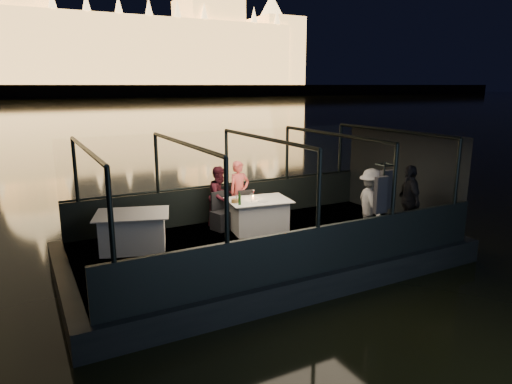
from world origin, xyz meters
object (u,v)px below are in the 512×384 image
chair_port_left (222,212)px  passenger_stripe (371,201)px  person_woman_coral (239,193)px  person_man_maroon (220,196)px  wine_bottle (240,198)px  coat_stand (382,211)px  dining_table_central (259,215)px  passenger_dark (409,199)px  dining_table_aft (133,232)px  chair_port_right (249,208)px

chair_port_left → passenger_stripe: bearing=-53.9°
person_woman_coral → passenger_stripe: 3.25m
chair_port_left → person_man_maroon: (0.11, 0.34, 0.30)m
chair_port_left → wine_bottle: size_ratio=3.05×
coat_stand → wine_bottle: size_ratio=6.50×
person_man_maroon → dining_table_central: bearing=-75.7°
dining_table_central → passenger_dark: size_ratio=0.88×
coat_stand → person_woman_coral: 3.71m
dining_table_central → dining_table_aft: bearing=178.0°
dining_table_aft → chair_port_right: chair_port_right is taller
coat_stand → person_man_maroon: 3.95m
dining_table_aft → passenger_stripe: 5.26m
chair_port_right → coat_stand: coat_stand is taller
person_man_maroon → wine_bottle: bearing=-111.2°
chair_port_right → wine_bottle: bearing=-124.8°
dining_table_central → person_man_maroon: 1.10m
chair_port_right → person_man_maroon: 0.78m
chair_port_left → passenger_dark: passenger_dark is taller
coat_stand → passenger_dark: bearing=24.2°
coat_stand → passenger_dark: coat_stand is taller
person_man_maroon → passenger_dark: bearing=-59.7°
passenger_stripe → wine_bottle: size_ratio=5.44×
chair_port_left → chair_port_right: 0.72m
dining_table_central → chair_port_right: bearing=92.5°
dining_table_aft → wine_bottle: size_ratio=5.11×
person_man_maroon → coat_stand: bearing=-79.9°
person_woman_coral → person_man_maroon: size_ratio=1.06×
coat_stand → person_man_maroon: bearing=122.6°
person_woman_coral → passenger_stripe: bearing=-57.0°
passenger_stripe → passenger_dark: (0.92, -0.23, 0.00)m
person_man_maroon → dining_table_aft: bearing=174.9°
coat_stand → passenger_dark: 1.56m
person_man_maroon → passenger_stripe: (2.63, -2.46, 0.10)m
chair_port_right → passenger_dark: 3.76m
dining_table_central → dining_table_aft: size_ratio=0.96×
dining_table_aft → wine_bottle: wine_bottle is taller
coat_stand → person_woman_coral: coat_stand is taller
coat_stand → dining_table_central: bearing=121.1°
dining_table_central → chair_port_left: chair_port_left is taller
passenger_dark → passenger_stripe: bearing=-81.1°
coat_stand → passenger_dark: (1.42, 0.64, -0.05)m
coat_stand → wine_bottle: coat_stand is taller
dining_table_aft → coat_stand: size_ratio=0.79×
dining_table_central → passenger_dark: passenger_dark is taller
chair_port_right → wine_bottle: wine_bottle is taller
person_man_maroon → passenger_stripe: bearing=-65.7°
dining_table_aft → person_woman_coral: (2.85, 0.75, 0.36)m
person_man_maroon → passenger_dark: (3.55, -2.69, 0.10)m
person_man_maroon → passenger_stripe: size_ratio=0.93×
coat_stand → passenger_dark: size_ratio=1.16×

